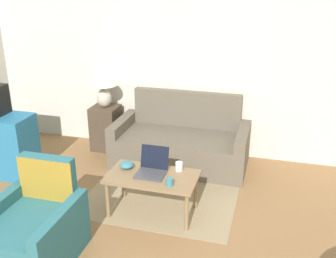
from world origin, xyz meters
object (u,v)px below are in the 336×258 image
coffee_table (152,180)px  laptop (152,168)px  cup_yellow (179,166)px  snack_bowl (127,165)px  armchair (34,231)px  table_lamp (103,84)px  cup_navy (170,182)px  couch (181,144)px

coffee_table → laptop: 0.13m
cup_yellow → snack_bowl: (-0.57, -0.09, -0.01)m
armchair → table_lamp: table_lamp is taller
snack_bowl → cup_navy: bearing=-23.7°
table_lamp → armchair: bearing=-81.1°
cup_yellow → table_lamp: bearing=138.5°
laptop → snack_bowl: size_ratio=2.10×
table_lamp → coffee_table: table_lamp is taller
couch → cup_navy: bearing=-80.9°
couch → armchair: bearing=-109.4°
armchair → coffee_table: armchair is taller
couch → cup_navy: size_ratio=23.44×
cup_navy → couch: bearing=99.1°
couch → laptop: size_ratio=5.55×
coffee_table → cup_yellow: bearing=37.0°
armchair → table_lamp: 2.57m
table_lamp → cup_navy: (1.42, -1.61, -0.51)m
couch → coffee_table: couch is taller
coffee_table → snack_bowl: bearing=164.3°
coffee_table → laptop: (-0.02, 0.06, 0.11)m
laptop → cup_navy: 0.33m
coffee_table → armchair: bearing=-129.3°
couch → table_lamp: (-1.19, 0.15, 0.72)m
coffee_table → cup_navy: bearing=-33.5°
table_lamp → coffee_table: 1.97m
laptop → cup_yellow: size_ratio=3.24×
couch → coffee_table: size_ratio=1.87×
laptop → snack_bowl: laptop is taller
couch → cup_yellow: (0.25, -1.11, 0.23)m
armchair → snack_bowl: armchair is taller
table_lamp → cup_navy: size_ratio=6.92×
laptop → cup_navy: (0.25, -0.21, -0.02)m
coffee_table → cup_navy: (0.23, -0.15, 0.09)m
laptop → coffee_table: bearing=-69.3°
cup_yellow → snack_bowl: cup_yellow is taller
cup_yellow → laptop: bearing=-154.5°
coffee_table → cup_navy: cup_navy is taller
armchair → cup_yellow: 1.59m
table_lamp → snack_bowl: bearing=-57.6°
laptop → armchair: bearing=-127.0°
couch → table_lamp: bearing=172.6°
table_lamp → cup_navy: 2.20m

